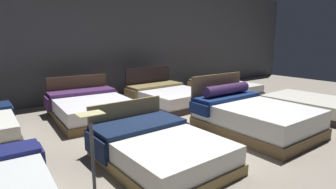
# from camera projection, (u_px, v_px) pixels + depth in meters

# --- Properties ---
(ground_plane) EXTENTS (18.00, 18.00, 0.02)m
(ground_plane) POSITION_uv_depth(u_px,v_px,m) (177.00, 130.00, 5.45)
(ground_plane) COLOR gray
(showroom_back_wall) EXTENTS (18.00, 0.06, 3.50)m
(showroom_back_wall) POSITION_uv_depth(u_px,v_px,m) (100.00, 40.00, 8.00)
(showroom_back_wall) COLOR #47474C
(showroom_back_wall) RESTS_ON ground_plane
(bed_1) EXTENTS (1.55, 2.02, 0.77)m
(bed_1) POSITION_uv_depth(u_px,v_px,m) (158.00, 148.00, 3.97)
(bed_1) COLOR olive
(bed_1) RESTS_ON ground_plane
(bed_2) EXTENTS (1.67, 2.13, 1.03)m
(bed_2) POSITION_uv_depth(u_px,v_px,m) (252.00, 116.00, 5.30)
(bed_2) COLOR brown
(bed_2) RESTS_ON ground_plane
(bed_3) EXTENTS (1.57, 2.19, 0.39)m
(bed_3) POSITION_uv_depth(u_px,v_px,m) (314.00, 106.00, 6.52)
(bed_3) COLOR black
(bed_3) RESTS_ON ground_plane
(bed_5) EXTENTS (1.76, 2.23, 0.86)m
(bed_5) POSITION_uv_depth(u_px,v_px,m) (91.00, 107.00, 6.23)
(bed_5) COLOR brown
(bed_5) RESTS_ON ground_plane
(bed_6) EXTENTS (1.76, 2.09, 0.96)m
(bed_6) POSITION_uv_depth(u_px,v_px,m) (168.00, 96.00, 7.43)
(bed_6) COLOR black
(bed_6) RESTS_ON ground_plane
(bed_7) EXTENTS (1.62, 1.94, 0.47)m
(bed_7) POSITION_uv_depth(u_px,v_px,m) (224.00, 88.00, 8.73)
(bed_7) COLOR #515953
(bed_7) RESTS_ON ground_plane
(price_sign) EXTENTS (0.28, 0.24, 1.01)m
(price_sign) POSITION_uv_depth(u_px,v_px,m) (93.00, 167.00, 3.03)
(price_sign) COLOR #3F3F44
(price_sign) RESTS_ON ground_plane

